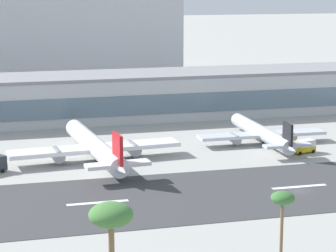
{
  "coord_description": "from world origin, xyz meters",
  "views": [
    {
      "loc": [
        -60.53,
        -126.05,
        42.06
      ],
      "look_at": [
        -15.73,
        44.47,
        5.38
      ],
      "focal_mm": 75.32,
      "sensor_mm": 36.0,
      "label": 1
    }
  ],
  "objects": [
    {
      "name": "distant_hotel_block",
      "position": [
        -47.04,
        175.1,
        24.14
      ],
      "size": [
        136.65,
        30.92,
        48.29
      ],
      "primitive_type": "cube",
      "color": "#BCBCC1",
      "rests_on": "ground_plane"
    },
    {
      "name": "airliner_red_tail_gate_1",
      "position": [
        -35.94,
        33.93,
        3.34
      ],
      "size": [
        41.28,
        50.18,
        10.48
      ],
      "rotation": [
        0.0,
        0.0,
        1.66
      ],
      "color": "white",
      "rests_on": "ground_plane"
    },
    {
      "name": "airliner_black_tail_gate_2",
      "position": [
        8.84,
        40.44,
        2.76
      ],
      "size": [
        34.27,
        41.48,
        8.66
      ],
      "rotation": [
        0.0,
        0.0,
        1.57
      ],
      "color": "silver",
      "rests_on": "ground_plane"
    },
    {
      "name": "palm_tree_0",
      "position": [
        -18.17,
        -32.61,
        9.56
      ],
      "size": [
        3.63,
        3.63,
        10.99
      ],
      "color": "brown",
      "rests_on": "ground_plane"
    },
    {
      "name": "service_box_truck_1",
      "position": [
        14.92,
        29.09,
        1.79
      ],
      "size": [
        6.41,
        3.89,
        3.25
      ],
      "rotation": [
        0.0,
        0.0,
        3.4
      ],
      "color": "gold",
      "rests_on": "ground_plane"
    },
    {
      "name": "ground_plane",
      "position": [
        0.0,
        0.0,
        0.0
      ],
      "size": [
        1400.0,
        1400.0,
        0.0
      ],
      "primitive_type": "plane",
      "color": "#9E9E99"
    },
    {
      "name": "palm_tree_1",
      "position": [
        -46.81,
        -47.06,
        14.02
      ],
      "size": [
        5.39,
        5.39,
        16.12
      ],
      "color": "brown",
      "rests_on": "ground_plane"
    },
    {
      "name": "runway_centreline_dash_4",
      "position": [
        1.39,
        2.53,
        0.09
      ],
      "size": [
        12.0,
        1.2,
        0.01
      ],
      "primitive_type": "cube",
      "color": "white",
      "rests_on": "runway_strip"
    },
    {
      "name": "runway_centreline_dash_3",
      "position": [
        -40.73,
        2.53,
        0.09
      ],
      "size": [
        12.0,
        1.2,
        0.01
      ],
      "primitive_type": "cube",
      "color": "white",
      "rests_on": "runway_strip"
    },
    {
      "name": "terminal_building",
      "position": [
        -14.2,
        84.81,
        6.98
      ],
      "size": [
        171.77,
        23.18,
        13.95
      ],
      "color": "#B7BABC",
      "rests_on": "ground_plane"
    },
    {
      "name": "runway_strip",
      "position": [
        0.0,
        2.53,
        0.04
      ],
      "size": [
        800.0,
        33.41,
        0.08
      ],
      "primitive_type": "cube",
      "color": "#38383A",
      "rests_on": "ground_plane"
    }
  ]
}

